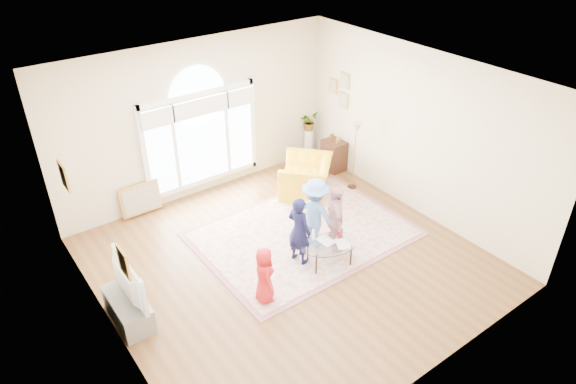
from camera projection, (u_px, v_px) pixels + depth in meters
ground at (289, 261)px, 8.90m from camera, size 6.00×6.00×0.00m
room_shell at (203, 124)px, 10.04m from camera, size 6.00×6.00×6.00m
area_rug at (303, 234)px, 9.56m from camera, size 3.60×2.60×0.02m
rug_border at (303, 234)px, 9.56m from camera, size 3.80×2.80×0.01m
tv_console at (128, 309)px, 7.61m from camera, size 0.45×1.00×0.42m
television at (123, 282)px, 7.34m from camera, size 0.17×1.10×0.63m
coffee_table at (330, 245)px, 8.63m from camera, size 1.14×0.89×0.54m
armchair at (306, 177)px, 10.68m from camera, size 1.51×1.50×0.74m
side_cabinet at (334, 155)px, 11.54m from camera, size 0.40×0.50×0.70m
floor_lamp at (356, 133)px, 10.36m from camera, size 0.29×0.29×1.51m
plant_pedestal at (309, 143)px, 12.06m from camera, size 0.20×0.20×0.70m
potted_plant at (309, 121)px, 11.77m from camera, size 0.48×0.45×0.44m
leaning_picture at (143, 214)px, 10.16m from camera, size 0.80×0.14×0.62m
child_red at (264, 275)px, 7.83m from camera, size 0.45×0.55×0.96m
child_navy at (299, 230)px, 8.57m from camera, size 0.39×0.51×1.25m
child_pink at (335, 220)px, 8.82m from camera, size 0.59×0.81×1.27m
child_blue at (315, 214)px, 8.92m from camera, size 0.79×0.99×1.33m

